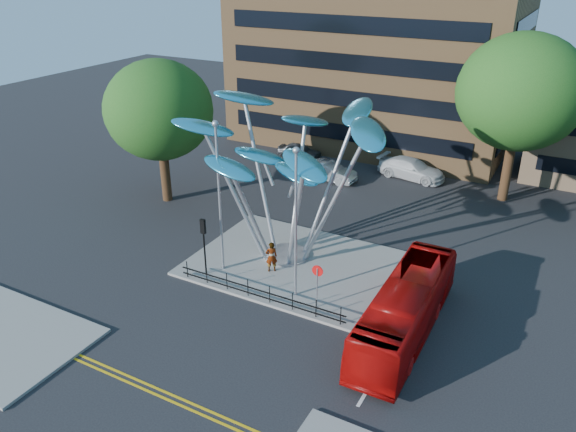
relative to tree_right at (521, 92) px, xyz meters
The scene contains 17 objects.
ground 24.75m from the tree_right, 109.98° to the right, with size 120.00×120.00×0.00m, color black.
traffic_island 20.01m from the tree_right, 119.36° to the right, with size 12.00×9.00×0.15m, color slate.
double_yellow_near 30.21m from the tree_right, 105.95° to the right, with size 40.00×0.12×0.01m, color gold.
double_yellow_far 30.49m from the tree_right, 105.78° to the right, with size 40.00×0.12×0.01m, color gold.
tree_right is the anchor object (origin of this frame).
tree_left 25.09m from the tree_right, 151.39° to the right, with size 7.60×7.60×10.32m.
leaf_sculpture 18.37m from the tree_right, 123.31° to the right, with size 12.72×9.54×9.51m.
street_lamp_left 22.49m from the tree_right, 124.05° to the right, with size 0.36×0.36×8.80m.
street_lamp_right 20.64m from the tree_right, 111.54° to the right, with size 0.36×0.36×8.30m.
traffic_light_island 24.06m from the tree_right, 123.69° to the right, with size 0.28×0.18×3.42m.
no_entry_sign_island 21.31m from the tree_right, 107.12° to the right, with size 0.60×0.10×2.45m.
pedestrian_railing_front 23.43m from the tree_right, 113.91° to the right, with size 10.00×0.06×1.00m.
red_bus 20.47m from the tree_right, 94.14° to the right, with size 2.38×10.19×2.84m, color #9F0807.
pedestrian 21.23m from the tree_right, 119.47° to the right, with size 0.67×0.44×1.84m, color gray.
parked_car_left 19.14m from the tree_right, behind, with size 1.59×3.95×1.35m, color #3C4043.
parked_car_mid 15.25m from the tree_right, 168.62° to the right, with size 1.61×4.63×1.53m, color #ADB0B5.
parked_car_right 10.37m from the tree_right, behind, with size 2.25×5.53×1.60m, color silver.
Camera 1 is at (12.29, -19.52, 16.82)m, focal length 35.00 mm.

